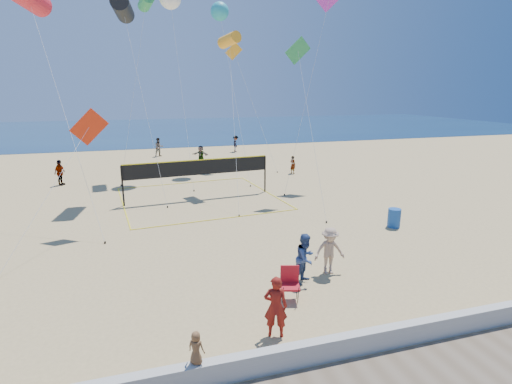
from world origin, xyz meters
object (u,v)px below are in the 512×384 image
object	(u,v)px
camp_chair	(290,281)
woman	(276,307)
trash_barrel	(394,218)
volleyball_net	(198,172)

from	to	relation	value
camp_chair	woman	bearing A→B (deg)	-105.85
woman	camp_chair	bearing A→B (deg)	-103.45
trash_barrel	camp_chair	bearing A→B (deg)	-145.89
volleyball_net	woman	bearing A→B (deg)	-96.34
woman	trash_barrel	world-z (taller)	woman
trash_barrel	volleyball_net	bearing A→B (deg)	135.82
woman	camp_chair	size ratio (longest dim) A/B	1.44
woman	volleyball_net	bearing A→B (deg)	-71.97
woman	trash_barrel	bearing A→B (deg)	-122.65
woman	trash_barrel	xyz separation A→B (m)	(8.75, 6.93, -0.43)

